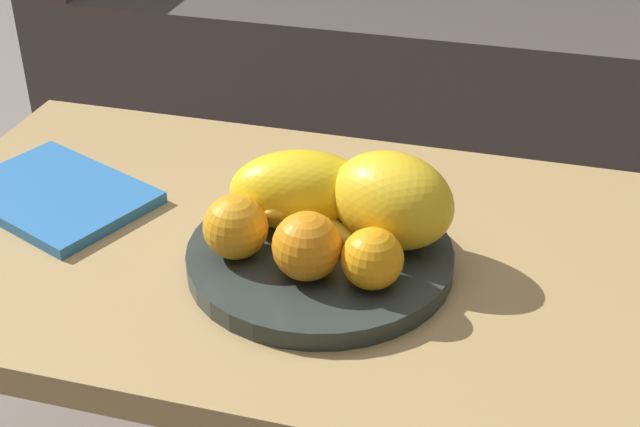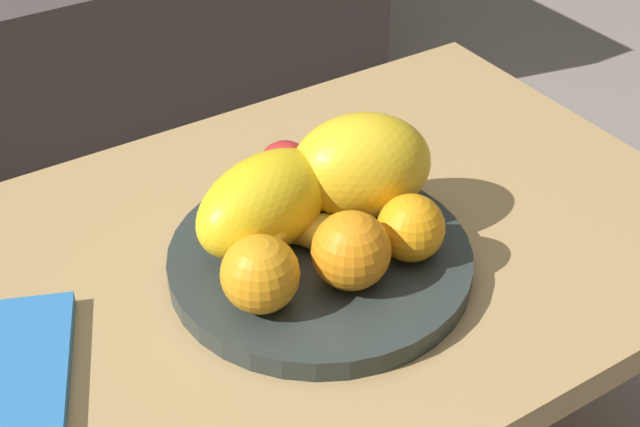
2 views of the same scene
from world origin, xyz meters
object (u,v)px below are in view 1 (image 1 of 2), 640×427
Objects in this scene: fruit_bowl at (320,257)px; apple_front at (362,184)px; orange_left at (307,246)px; couch at (409,16)px; banana_bunch at (316,212)px; magazine at (56,195)px; melon_smaller_beside at (393,198)px; orange_right at (372,259)px; coffee_table at (291,272)px; melon_large_front at (299,190)px; orange_front at (236,227)px.

apple_front is (0.02, 0.11, 0.04)m from fruit_bowl.
apple_front is (0.02, 0.17, -0.01)m from orange_left.
couch is 10.57× the size of banana_bunch.
fruit_bowl reaches higher than magazine.
couch is 21.02× the size of orange_left.
couch is 1.24m from banana_bunch.
melon_smaller_beside reaches higher than orange_right.
couch reaches higher than apple_front.
coffee_table is 0.35m from magazine.
fruit_bowl is at bearing -151.14° from melon_smaller_beside.
orange_right is at bearing -81.62° from couch.
magazine is (-0.35, 0.01, -0.07)m from melon_large_front.
melon_large_front is 0.12m from melon_smaller_beside.
fruit_bowl is 0.40m from magazine.
banana_bunch is at bearing -117.61° from apple_front.
apple_front is at bearing 106.96° from orange_right.
orange_front is 0.17m from orange_right.
melon_smaller_beside is 0.62× the size of magazine.
banana_bunch reaches higher than fruit_bowl.
fruit_bowl is 0.11m from orange_front.
orange_right reaches higher than magazine.
magazine is (-0.47, 0.01, -0.08)m from melon_smaller_beside.
coffee_table is at bearing -178.27° from melon_smaller_beside.
orange_front is (-0.05, -0.08, -0.01)m from melon_large_front.
melon_smaller_beside reaches higher than apple_front.
apple_front is at bearing 30.63° from magazine.
apple_front is (0.06, 0.07, -0.02)m from melon_large_front.
melon_large_front reaches higher than orange_front.
melon_smaller_beside is at bearing 52.15° from orange_left.
couch is at bearing 93.19° from coffee_table.
couch is at bearing 93.68° from melon_large_front.
orange_front reaches higher than magazine.
couch is 23.69× the size of orange_right.
melon_large_front reaches higher than fruit_bowl.
orange_left reaches higher than orange_right.
melon_smaller_beside is (0.20, -1.22, 0.20)m from couch.
orange_right is (-0.00, -0.10, -0.02)m from melon_smaller_beside.
melon_smaller_beside is 2.18× the size of orange_right.
apple_front is at bearing 44.71° from coffee_table.
magazine is (-0.39, 0.11, -0.06)m from orange_left.
banana_bunch is (0.10, -1.23, 0.17)m from couch.
orange_left is at bearing -80.82° from banana_bunch.
orange_front is at bearing -154.48° from melon_smaller_beside.
magazine is (-0.30, 0.09, -0.06)m from orange_front.
orange_right is (0.17, -0.02, -0.00)m from orange_front.
orange_right reaches higher than apple_front.
orange_right is (0.08, -0.06, 0.05)m from fruit_bowl.
orange_front reaches higher than apple_front.
couch is 26.36× the size of apple_front.
apple_front is (0.14, -1.15, 0.17)m from couch.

